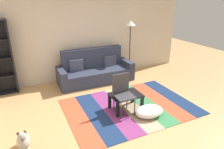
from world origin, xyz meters
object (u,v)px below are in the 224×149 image
Objects in this scene: couch at (95,71)px; pouf at (149,111)px; tv_remote at (127,93)px; folding_chair at (123,91)px; standing_lamp at (130,30)px; dog at (23,140)px; coffee_table at (126,97)px.

couch is 3.47× the size of pouf.
folding_chair is at bearing -158.36° from tv_remote.
standing_lamp is (0.94, 2.52, 1.34)m from pouf.
couch is 15.07× the size of tv_remote.
tv_remote reaches higher than dog.
folding_chair is (-0.09, -1.94, 0.20)m from couch.
pouf is 3.01m from standing_lamp.
coffee_table is at bearing 125.44° from pouf.
standing_lamp is 2.70m from folding_chair.
folding_chair is at bearing 138.77° from pouf.
dog is at bearing -145.03° from standing_lamp.
dog is 0.23× the size of standing_lamp.
pouf is at bearing 4.61° from folding_chair.
couch reaches higher than coffee_table.
pouf is 2.55m from dog.
coffee_table is at bearing -152.86° from tv_remote.
tv_remote is at bearing 35.51° from coffee_table.
couch is 2.51× the size of folding_chair.
pouf is at bearing -1.88° from dog.
dog is (-2.55, 0.08, 0.04)m from pouf.
dog is at bearing -178.02° from tv_remote.
standing_lamp is (1.31, 0.19, 1.12)m from couch.
folding_chair is (-0.12, -0.07, 0.22)m from coffee_table.
dog is 2.31m from tv_remote.
coffee_table is at bearing 9.79° from dog.
couch is at bearing 91.04° from coffee_table.
pouf is 0.72× the size of folding_chair.
pouf is (0.33, -0.47, -0.20)m from coffee_table.
couch is 2.38m from pouf.
coffee_table is 0.10m from tv_remote.
coffee_table is at bearing -88.96° from couch.
standing_lamp is at bearing 69.55° from pouf.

